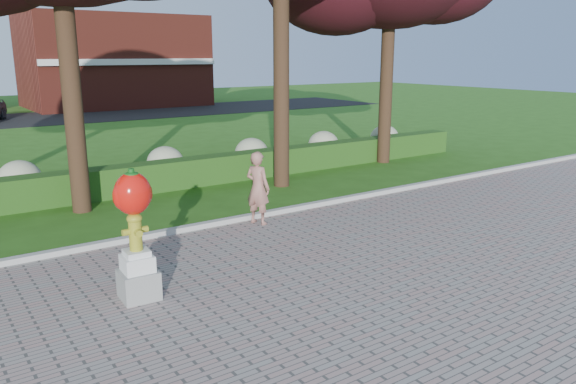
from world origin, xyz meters
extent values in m
plane|color=#2B5916|center=(0.00, 0.00, 0.00)|extent=(100.00, 100.00, 0.00)
cube|color=gray|center=(0.00, -4.00, 0.02)|extent=(40.00, 14.00, 0.04)
cube|color=#ADADA5|center=(0.00, 3.00, 0.07)|extent=(40.00, 0.18, 0.15)
cube|color=#1E4714|center=(0.00, 7.00, 0.40)|extent=(24.00, 0.70, 0.80)
ellipsoid|color=#9DA981|center=(-3.00, 8.00, 0.55)|extent=(1.10, 1.10, 0.99)
ellipsoid|color=#9DA981|center=(1.00, 8.00, 0.55)|extent=(1.10, 1.10, 0.99)
ellipsoid|color=#9DA981|center=(4.00, 8.00, 0.55)|extent=(1.10, 1.10, 0.99)
ellipsoid|color=#9DA981|center=(7.00, 8.00, 0.55)|extent=(1.10, 1.10, 0.99)
ellipsoid|color=#9DA981|center=(10.00, 8.00, 0.55)|extent=(1.10, 1.10, 0.99)
cube|color=black|center=(0.00, 28.00, 0.01)|extent=(50.00, 8.00, 0.02)
cube|color=maroon|center=(8.00, 34.00, 3.20)|extent=(12.00, 8.00, 6.40)
cylinder|color=black|center=(-2.00, 6.00, 3.08)|extent=(0.44, 0.44, 6.16)
cylinder|color=black|center=(3.50, 5.50, 3.64)|extent=(0.44, 0.44, 7.28)
cylinder|color=black|center=(8.50, 6.50, 2.94)|extent=(0.44, 0.44, 5.88)
cube|color=gray|center=(-2.66, 0.29, 0.26)|extent=(0.58, 0.58, 0.44)
cube|color=silver|center=(-2.66, 0.29, 0.61)|extent=(0.47, 0.47, 0.25)
cube|color=silver|center=(-2.66, 0.29, 0.78)|extent=(0.37, 0.37, 0.09)
cylinder|color=#989621|center=(-2.66, 0.29, 1.07)|extent=(0.20, 0.20, 0.50)
ellipsoid|color=#989621|center=(-2.66, 0.29, 1.32)|extent=(0.23, 0.23, 0.16)
cylinder|color=#989621|center=(-2.80, 0.29, 1.13)|extent=(0.11, 0.10, 0.10)
cylinder|color=#989621|center=(-2.52, 0.29, 1.13)|extent=(0.11, 0.10, 0.10)
cylinder|color=#989621|center=(-2.66, 0.16, 1.13)|extent=(0.11, 0.11, 0.11)
cylinder|color=#989621|center=(-2.66, 0.29, 1.39)|extent=(0.07, 0.07, 0.04)
ellipsoid|color=red|center=(-2.66, 0.29, 1.70)|extent=(0.56, 0.50, 0.65)
ellipsoid|color=red|center=(-2.82, 0.29, 1.69)|extent=(0.27, 0.27, 0.41)
ellipsoid|color=red|center=(-2.50, 0.29, 1.69)|extent=(0.27, 0.27, 0.41)
cylinder|color=#125316|center=(-2.66, 0.29, 2.02)|extent=(0.09, 0.09, 0.11)
ellipsoid|color=#125316|center=(-2.66, 0.29, 2.00)|extent=(0.21, 0.21, 0.07)
imported|color=#9E675A|center=(0.92, 2.60, 0.85)|extent=(0.58, 0.69, 1.62)
camera|label=1|loc=(-5.34, -7.62, 3.71)|focal=35.00mm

